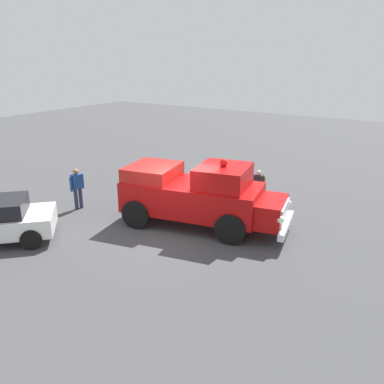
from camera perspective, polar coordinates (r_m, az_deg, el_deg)
The scene contains 6 objects.
ground_plane at distance 14.35m, azimuth -2.59°, elevation -5.40°, with size 60.00×60.00×0.00m, color #424244.
vintage_fire_truck at distance 14.28m, azimuth 0.87°, elevation -0.33°, with size 3.39×6.26×2.59m.
lawn_chair_near_truck at distance 17.39m, azimuth 9.47°, elevation 0.88°, with size 0.52×0.53×1.02m.
lawn_chair_by_car at distance 17.32m, azimuth -1.25°, elevation 1.07°, with size 0.69×0.69×1.02m.
spectator_seated at distance 17.24m, azimuth 9.30°, elevation 1.11°, with size 0.55×0.41×1.29m.
spectator_standing at distance 16.59m, azimuth -16.05°, elevation 0.85°, with size 0.65×0.31×1.68m.
Camera 1 is at (-10.60, -7.64, 5.93)m, focal length 37.41 mm.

